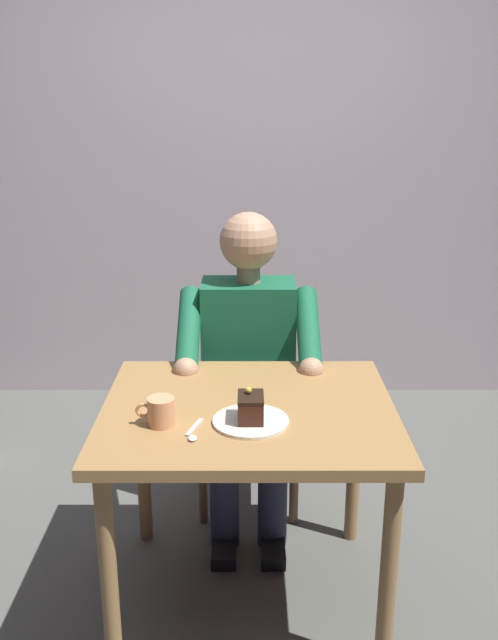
{
  "coord_description": "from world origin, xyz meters",
  "views": [
    {
      "loc": [
        -0.0,
        1.93,
        1.61
      ],
      "look_at": [
        -0.0,
        -0.1,
        0.96
      ],
      "focal_mm": 38.21,
      "sensor_mm": 36.0,
      "label": 1
    }
  ],
  "objects_px": {
    "seated_person": "(248,365)",
    "dessert_spoon": "(193,433)",
    "dining_table": "(248,433)",
    "chair": "(248,382)",
    "coffee_cup": "(161,411)",
    "cake_slice": "(251,407)"
  },
  "relations": [
    {
      "from": "chair",
      "to": "dessert_spoon",
      "type": "bearing_deg",
      "value": 79.76
    },
    {
      "from": "seated_person",
      "to": "cake_slice",
      "type": "distance_m",
      "value": 0.63
    },
    {
      "from": "seated_person",
      "to": "coffee_cup",
      "type": "bearing_deg",
      "value": 68.1
    },
    {
      "from": "dining_table",
      "to": "dessert_spoon",
      "type": "distance_m",
      "value": 0.26
    },
    {
      "from": "dessert_spoon",
      "to": "coffee_cup",
      "type": "bearing_deg",
      "value": -31.07
    },
    {
      "from": "cake_slice",
      "to": "coffee_cup",
      "type": "bearing_deg",
      "value": 3.1
    },
    {
      "from": "dining_table",
      "to": "chair",
      "type": "xyz_separation_m",
      "value": [
        0.0,
        -0.68,
        -0.12
      ]
    },
    {
      "from": "cake_slice",
      "to": "chair",
      "type": "bearing_deg",
      "value": -89.54
    },
    {
      "from": "dining_table",
      "to": "seated_person",
      "type": "distance_m",
      "value": 0.51
    },
    {
      "from": "seated_person",
      "to": "dessert_spoon",
      "type": "bearing_deg",
      "value": 77.29
    },
    {
      "from": "chair",
      "to": "cake_slice",
      "type": "distance_m",
      "value": 0.84
    },
    {
      "from": "seated_person",
      "to": "dessert_spoon",
      "type": "height_order",
      "value": "seated_person"
    },
    {
      "from": "chair",
      "to": "coffee_cup",
      "type": "height_order",
      "value": "chair"
    },
    {
      "from": "chair",
      "to": "cake_slice",
      "type": "xyz_separation_m",
      "value": [
        -0.01,
        0.8,
        0.26
      ]
    },
    {
      "from": "dining_table",
      "to": "cake_slice",
      "type": "xyz_separation_m",
      "value": [
        -0.01,
        0.11,
        0.14
      ]
    },
    {
      "from": "seated_person",
      "to": "cake_slice",
      "type": "bearing_deg",
      "value": 90.59
    },
    {
      "from": "dessert_spoon",
      "to": "chair",
      "type": "bearing_deg",
      "value": -100.24
    },
    {
      "from": "cake_slice",
      "to": "coffee_cup",
      "type": "xyz_separation_m",
      "value": [
        0.26,
        0.01,
        -0.0
      ]
    },
    {
      "from": "seated_person",
      "to": "dessert_spoon",
      "type": "xyz_separation_m",
      "value": [
        0.16,
        0.7,
        0.07
      ]
    },
    {
      "from": "dining_table",
      "to": "coffee_cup",
      "type": "bearing_deg",
      "value": 26.1
    },
    {
      "from": "chair",
      "to": "dessert_spoon",
      "type": "xyz_separation_m",
      "value": [
        0.16,
        0.87,
        0.21
      ]
    },
    {
      "from": "dining_table",
      "to": "coffee_cup",
      "type": "xyz_separation_m",
      "value": [
        0.26,
        0.13,
        0.14
      ]
    }
  ]
}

